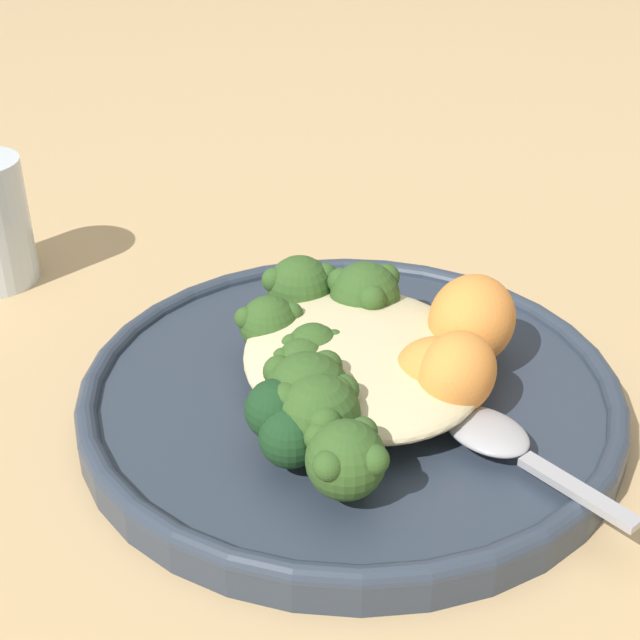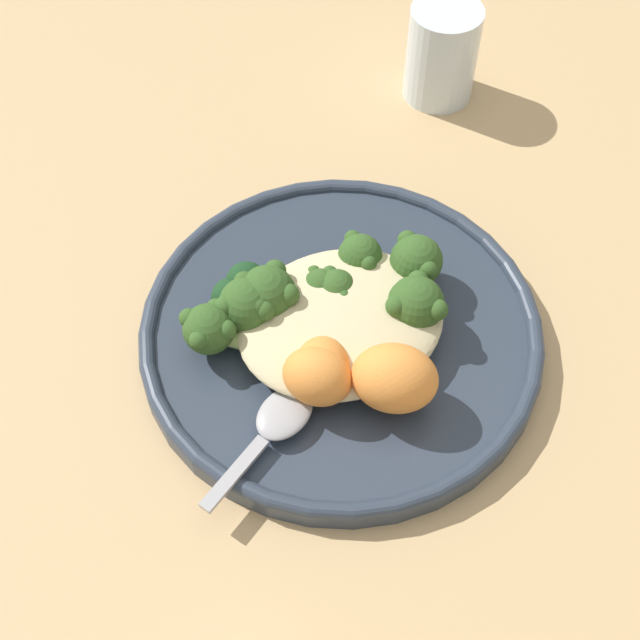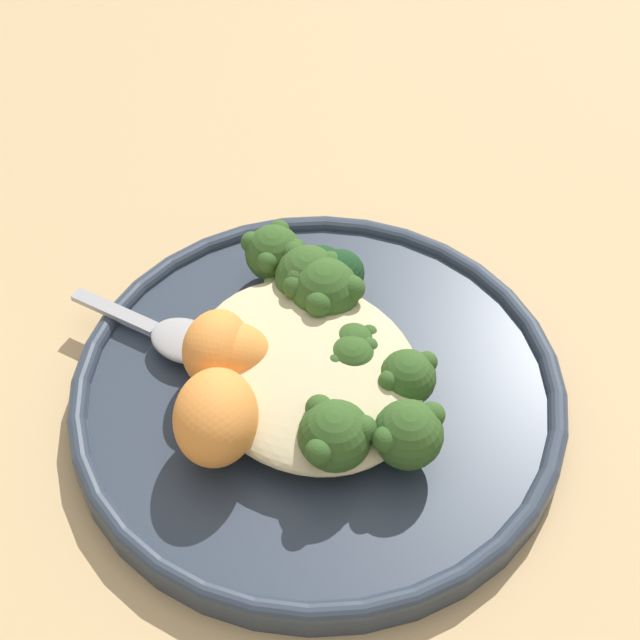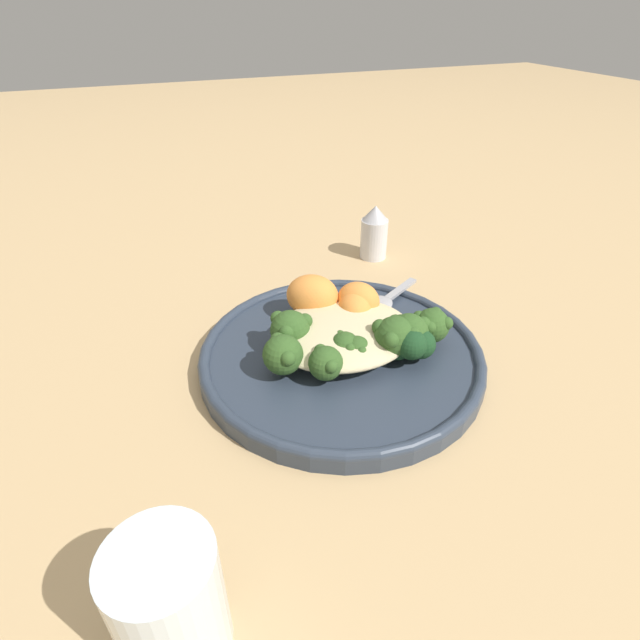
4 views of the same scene
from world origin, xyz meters
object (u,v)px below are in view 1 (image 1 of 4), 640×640
broccoli_stalk_1 (317,302)px  kale_tuft (302,418)px  broccoli_stalk_2 (292,333)px  broccoli_stalk_4 (339,364)px  broccoli_stalk_5 (319,391)px  broccoli_stalk_7 (359,440)px  sweet_potato_chunk_1 (456,373)px  spoon (499,439)px  plate (350,391)px  broccoli_stalk_6 (332,408)px  sweet_potato_chunk_2 (442,373)px  broccoli_stalk_0 (371,304)px  broccoli_stalk_3 (342,359)px  quinoa_mound (363,357)px  sweet_potato_chunk_0 (470,317)px

broccoli_stalk_1 → kale_tuft: size_ratio=2.11×
broccoli_stalk_2 → broccoli_stalk_4: broccoli_stalk_2 is taller
broccoli_stalk_5 → broccoli_stalk_7: (-0.04, -0.01, -0.00)m
broccoli_stalk_2 → sweet_potato_chunk_1: size_ratio=2.01×
broccoli_stalk_2 → spoon: broccoli_stalk_2 is taller
plate → broccoli_stalk_7: 0.08m
broccoli_stalk_1 → broccoli_stalk_6: (-0.11, 0.01, 0.00)m
kale_tuft → spoon: 0.09m
broccoli_stalk_4 → sweet_potato_chunk_2: 0.05m
broccoli_stalk_0 → spoon: 0.12m
broccoli_stalk_6 → broccoli_stalk_1: bearing=-138.7°
broccoli_stalk_3 → broccoli_stalk_2: bearing=-39.9°
broccoli_stalk_2 → broccoli_stalk_6: bearing=127.3°
broccoli_stalk_2 → plate: bearing=169.1°
sweet_potato_chunk_2 → broccoli_stalk_6: bearing=106.9°
broccoli_stalk_0 → sweet_potato_chunk_2: 0.08m
sweet_potato_chunk_2 → plate: bearing=49.1°
broccoli_stalk_2 → broccoli_stalk_6: (-0.08, -0.01, 0.00)m
spoon → broccoli_stalk_7: bearing=-117.3°
quinoa_mound → broccoli_stalk_1: broccoli_stalk_1 is taller
broccoli_stalk_6 → sweet_potato_chunk_2: broccoli_stalk_6 is taller
broccoli_stalk_5 → broccoli_stalk_4: bearing=-147.2°
broccoli_stalk_0 → sweet_potato_chunk_2: size_ratio=2.18×
broccoli_stalk_4 → broccoli_stalk_6: bearing=79.2°
broccoli_stalk_6 → kale_tuft: (-0.00, 0.02, -0.00)m
kale_tuft → spoon: bearing=-100.7°
broccoli_stalk_5 → sweet_potato_chunk_2: broccoli_stalk_5 is taller
broccoli_stalk_2 → sweet_potato_chunk_0: sweet_potato_chunk_0 is taller
broccoli_stalk_5 → sweet_potato_chunk_2: (0.01, -0.06, -0.00)m
broccoli_stalk_2 → kale_tuft: bearing=116.3°
broccoli_stalk_5 → broccoli_stalk_0: bearing=-149.8°
quinoa_mound → spoon: size_ratio=1.45×
broccoli_stalk_2 → sweet_potato_chunk_0: (-0.02, -0.10, 0.01)m
plate → sweet_potato_chunk_0: size_ratio=5.04×
broccoli_stalk_4 → sweet_potato_chunk_0: 0.08m
spoon → broccoli_stalk_5: bearing=-141.7°
sweet_potato_chunk_0 → spoon: size_ratio=0.57×
broccoli_stalk_3 → broccoli_stalk_4: broccoli_stalk_3 is taller
broccoli_stalk_4 → sweet_potato_chunk_2: size_ratio=1.86×
broccoli_stalk_6 → sweet_potato_chunk_1: 0.07m
broccoli_stalk_1 → broccoli_stalk_7: broccoli_stalk_1 is taller
broccoli_stalk_1 → broccoli_stalk_2: bearing=115.1°
quinoa_mound → broccoli_stalk_3: 0.01m
sweet_potato_chunk_1 → sweet_potato_chunk_2: (0.01, 0.01, -0.00)m
broccoli_stalk_5 → plate: bearing=-152.5°
broccoli_stalk_2 → broccoli_stalk_6: broccoli_stalk_6 is taller
sweet_potato_chunk_2 → kale_tuft: same height
broccoli_stalk_3 → plate: bearing=-146.1°
kale_tuft → sweet_potato_chunk_0: bearing=-58.9°
broccoli_stalk_6 → broccoli_stalk_2: bearing=-126.9°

